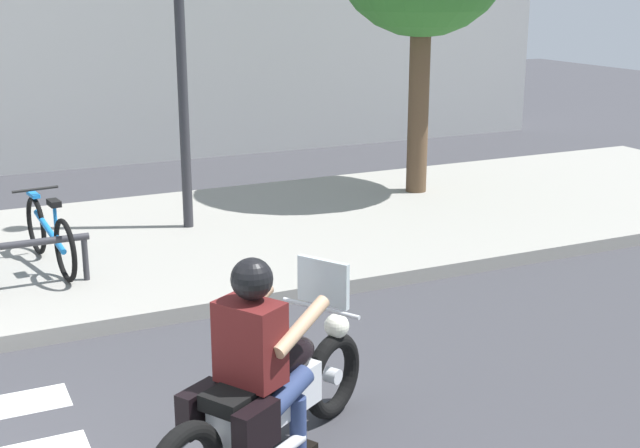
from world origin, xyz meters
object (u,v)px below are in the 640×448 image
Objects in this scene: bicycle_5 at (50,235)px; street_lamp at (180,21)px; motorcycle at (268,399)px; rider at (259,350)px.

street_lamp is (1.74, 0.90, 2.09)m from bicycle_5.
motorcycle reaches higher than bicycle_5.
motorcycle is at bearing -101.32° from street_lamp.
street_lamp is (1.03, 5.15, 2.14)m from motorcycle.
rider is 4.35m from bicycle_5.
street_lamp is (1.10, 5.19, 1.77)m from rider.
bicycle_5 is (-0.71, 4.25, 0.05)m from motorcycle.
motorcycle is at bearing -80.47° from bicycle_5.
street_lamp is at bearing 78.68° from motorcycle.
rider is at bearing -81.45° from bicycle_5.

